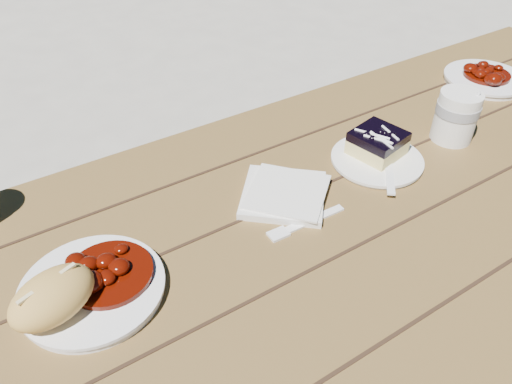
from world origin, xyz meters
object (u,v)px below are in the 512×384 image
picnic_table (347,265)px  bread_roll (53,297)px  second_plate (485,79)px  main_plate (93,290)px  dessert_plate (377,160)px  coffee_cup (456,116)px  blueberry_cake (378,143)px

picnic_table → bread_roll: 0.57m
picnic_table → second_plate: bearing=17.5°
main_plate → dessert_plate: (0.60, 0.02, -0.00)m
coffee_cup → bread_roll: bearing=-178.7°
coffee_cup → picnic_table: bearing=-169.3°
coffee_cup → main_plate: bearing=179.9°
second_plate → picnic_table: bearing=-162.5°
coffee_cup → second_plate: (0.29, 0.13, -0.05)m
picnic_table → dessert_plate: dessert_plate is taller
dessert_plate → second_plate: second_plate is taller
bread_roll → main_plate: bearing=20.0°
picnic_table → blueberry_cake: blueberry_cake is taller
second_plate → coffee_cup: bearing=-155.4°
bread_roll → second_plate: (1.14, 0.15, -0.04)m
bread_roll → blueberry_cake: bread_roll is taller
bread_roll → second_plate: size_ratio=0.63×
second_plate → blueberry_cake: bearing=-168.5°
blueberry_cake → main_plate: bearing=171.5°
dessert_plate → main_plate: bearing=-178.2°
main_plate → bread_roll: 0.07m
dessert_plate → blueberry_cake: blueberry_cake is taller
bread_roll → coffee_cup: coffee_cup is taller
picnic_table → dessert_plate: size_ratio=11.07×
picnic_table → blueberry_cake: 0.26m
bread_roll → coffee_cup: size_ratio=1.16×
main_plate → coffee_cup: bearing=-0.1°
second_plate → main_plate: bearing=-173.2°
bread_roll → dessert_plate: bread_roll is taller
coffee_cup → second_plate: coffee_cup is taller
picnic_table → bread_roll: size_ratio=15.75×
main_plate → dessert_plate: bearing=1.8°
bread_roll → dessert_plate: bearing=3.4°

